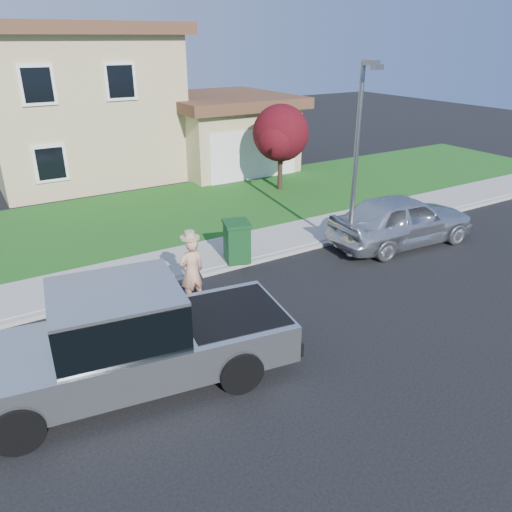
{
  "coord_description": "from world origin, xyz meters",
  "views": [
    {
      "loc": [
        -5.48,
        -8.82,
        6.28
      ],
      "look_at": [
        0.52,
        1.01,
        1.2
      ],
      "focal_mm": 35.0,
      "sensor_mm": 36.0,
      "label": 1
    }
  ],
  "objects_px": {
    "pickup_truck": "(127,341)",
    "sedan": "(402,220)",
    "street_lamp": "(358,151)",
    "woman": "(192,270)",
    "trash_bin": "(237,241)",
    "ornamental_tree": "(281,136)"
  },
  "relations": [
    {
      "from": "pickup_truck",
      "to": "trash_bin",
      "type": "relative_size",
      "value": 5.55
    },
    {
      "from": "trash_bin",
      "to": "sedan",
      "type": "bearing_deg",
      "value": 1.87
    },
    {
      "from": "pickup_truck",
      "to": "street_lamp",
      "type": "height_order",
      "value": "street_lamp"
    },
    {
      "from": "pickup_truck",
      "to": "ornamental_tree",
      "type": "distance_m",
      "value": 13.94
    },
    {
      "from": "pickup_truck",
      "to": "sedan",
      "type": "bearing_deg",
      "value": 22.14
    },
    {
      "from": "woman",
      "to": "ornamental_tree",
      "type": "distance_m",
      "value": 10.63
    },
    {
      "from": "sedan",
      "to": "trash_bin",
      "type": "bearing_deg",
      "value": 79.88
    },
    {
      "from": "trash_bin",
      "to": "ornamental_tree",
      "type": "bearing_deg",
      "value": 62.97
    },
    {
      "from": "sedan",
      "to": "street_lamp",
      "type": "height_order",
      "value": "street_lamp"
    },
    {
      "from": "pickup_truck",
      "to": "street_lamp",
      "type": "distance_m",
      "value": 8.67
    },
    {
      "from": "ornamental_tree",
      "to": "woman",
      "type": "bearing_deg",
      "value": -136.19
    },
    {
      "from": "pickup_truck",
      "to": "woman",
      "type": "xyz_separation_m",
      "value": [
        2.4,
        2.33,
        -0.05
      ]
    },
    {
      "from": "pickup_truck",
      "to": "trash_bin",
      "type": "distance_m",
      "value": 5.93
    },
    {
      "from": "ornamental_tree",
      "to": "street_lamp",
      "type": "relative_size",
      "value": 0.64
    },
    {
      "from": "sedan",
      "to": "street_lamp",
      "type": "bearing_deg",
      "value": 88.04
    },
    {
      "from": "trash_bin",
      "to": "woman",
      "type": "bearing_deg",
      "value": -128.85
    },
    {
      "from": "ornamental_tree",
      "to": "street_lamp",
      "type": "xyz_separation_m",
      "value": [
        -2.06,
        -6.96,
        0.83
      ]
    },
    {
      "from": "woman",
      "to": "trash_bin",
      "type": "height_order",
      "value": "woman"
    },
    {
      "from": "woman",
      "to": "sedan",
      "type": "relative_size",
      "value": 0.4
    },
    {
      "from": "woman",
      "to": "sedan",
      "type": "height_order",
      "value": "woman"
    },
    {
      "from": "pickup_truck",
      "to": "ornamental_tree",
      "type": "bearing_deg",
      "value": 52.17
    },
    {
      "from": "pickup_truck",
      "to": "trash_bin",
      "type": "xyz_separation_m",
      "value": [
        4.53,
        3.82,
        -0.23
      ]
    }
  ]
}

